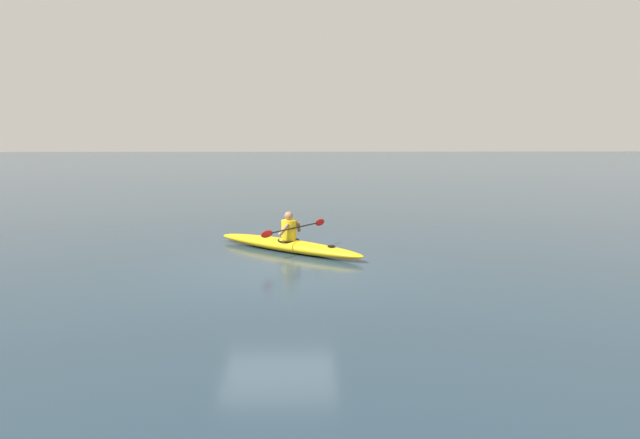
# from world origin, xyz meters

# --- Properties ---
(ground_plane) EXTENTS (160.00, 160.00, 0.00)m
(ground_plane) POSITION_xyz_m (0.00, 0.00, 0.00)
(ground_plane) COLOR #233847
(kayak) EXTENTS (3.88, 3.21, 0.30)m
(kayak) POSITION_xyz_m (-0.14, -1.73, 0.15)
(kayak) COLOR #EAB214
(kayak) RESTS_ON ground
(kayaker) EXTENTS (1.54, 1.96, 0.70)m
(kayaker) POSITION_xyz_m (-0.20, -1.68, 0.59)
(kayaker) COLOR yellow
(kayaker) RESTS_ON kayak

